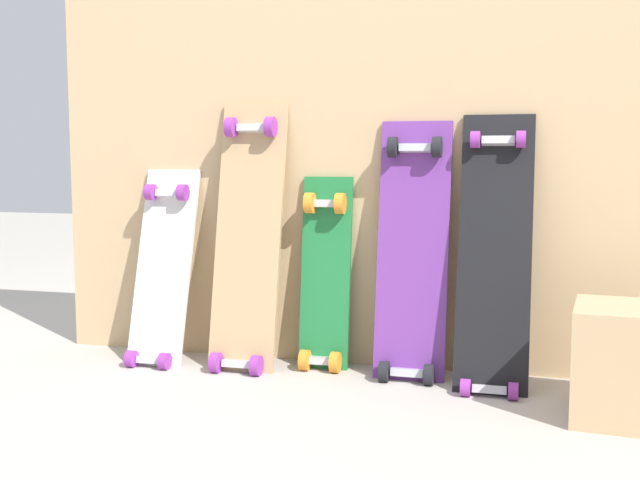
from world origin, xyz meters
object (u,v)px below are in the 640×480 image
Objects in this scene: skateboard_black at (494,263)px; skateboard_purple at (412,260)px; wooden_crate at (633,363)px; skateboard_green at (325,282)px; skateboard_white at (162,276)px; skateboard_natural at (247,245)px.

skateboard_purple is at bearing 170.26° from skateboard_black.
skateboard_purple reaches higher than wooden_crate.
skateboard_black reaches higher than skateboard_purple.
wooden_crate is (0.92, -0.29, -0.13)m from skateboard_green.
skateboard_green is at bearing 174.53° from skateboard_purple.
skateboard_natural is at bearing 2.00° from skateboard_white.
skateboard_white is 0.56m from skateboard_green.
skateboard_green is 0.77× the size of skateboard_black.
skateboard_green is at bearing 162.66° from wooden_crate.
wooden_crate is (1.48, -0.23, -0.14)m from skateboard_white.
skateboard_white is at bearing 179.40° from skateboard_black.
skateboard_purple is 0.97× the size of skateboard_black.
skateboard_black is 0.49m from wooden_crate.
wooden_crate is at bearing -11.47° from skateboard_natural.
skateboard_black is at bearing -7.47° from skateboard_green.
skateboard_natural is 0.80m from skateboard_black.
skateboard_green is 0.31m from skateboard_purple.
skateboard_purple is 0.72m from wooden_crate.
skateboard_natural is 0.28m from skateboard_green.
wooden_crate is at bearing -8.74° from skateboard_white.
skateboard_natural is at bearing -168.94° from skateboard_green.
skateboard_black reaches higher than wooden_crate.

